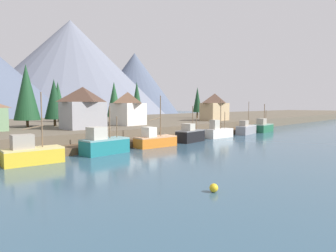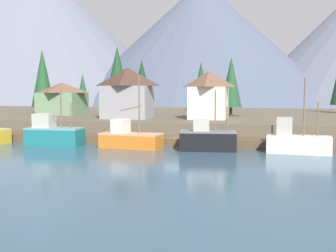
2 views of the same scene
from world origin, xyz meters
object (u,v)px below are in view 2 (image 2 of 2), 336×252
Objects in this scene: house_white at (209,94)px; fishing_boat_orange at (130,138)px; house_green at (62,98)px; fishing_boat_black at (207,139)px; conifer_mid_right at (231,82)px; conifer_back_right at (117,76)px; fishing_boat_teal at (53,134)px; fishing_boat_white at (297,142)px; conifer_centre at (201,84)px; conifer_near_right at (142,83)px; conifer_mid_left at (83,88)px; conifer_far_left at (43,78)px; house_grey at (127,93)px.

fishing_boat_orange is at bearing -113.64° from house_white.
house_white is 27.45m from house_green.
house_white is (-2.04, 16.01, 4.86)m from fishing_boat_black.
conifer_mid_right is (9.61, 24.70, 7.08)m from fishing_boat_orange.
conifer_back_right is (-20.45, 0.25, 1.15)m from conifer_mid_right.
fishing_boat_white is at bearing -1.97° from fishing_boat_teal.
fishing_boat_white is 42.65m from conifer_centre.
conifer_near_right is at bearing 149.00° from house_white.
conifer_centre is (13.09, 14.10, -1.15)m from conifer_back_right.
fishing_boat_white is 0.80× the size of conifer_mid_right.
house_white is 20.21m from conifer_back_right.
conifer_mid_right is (0.56, 24.69, 6.90)m from fishing_boat_black.
house_white is at bearing 131.05° from fishing_boat_white.
house_green is at bearing -76.96° from conifer_mid_left.
conifer_centre is (2.25, 39.05, 7.08)m from fishing_boat_orange.
conifer_mid_right is at bearing -62.83° from conifer_centre.
house_green is at bearing -42.17° from conifer_far_left.
fishing_boat_teal is 1.02× the size of fishing_boat_black.
house_green reaches higher than fishing_boat_black.
conifer_centre reaches higher than house_green.
house_white is at bearing -26.57° from conifer_back_right.
fishing_boat_orange is at bearing -111.27° from conifer_mid_right.
fishing_boat_white is 56.59m from conifer_mid_left.
conifer_mid_right is at bearing -6.27° from conifer_far_left.
conifer_mid_right reaches higher than house_green.
conifer_near_right is at bearing 9.73° from house_green.
conifer_near_right is 15.48m from conifer_mid_right.
conifer_mid_left reaches higher than house_white.
fishing_boat_white is 20.15m from house_white.
fishing_boat_black is at bearing -91.30° from conifer_mid_right.
conifer_mid_right is at bearing 73.33° from house_white.
fishing_boat_teal is at bearing -87.59° from conifer_back_right.
conifer_far_left is (-30.47, -10.18, 1.11)m from conifer_centre.
conifer_back_right is (-19.89, 24.93, 8.05)m from fishing_boat_black.
conifer_centre is at bearing 18.48° from conifer_far_left.
fishing_boat_teal is 26.16m from conifer_back_right.
conifer_back_right is at bearing -44.33° from conifer_mid_left.
conifer_near_right reaches higher than conifer_mid_left.
house_white is 23.60m from conifer_centre.
conifer_far_left is (-37.84, 4.16, 1.12)m from conifer_mid_right.
conifer_near_right is at bearing -37.61° from conifer_mid_left.
house_white reaches higher than fishing_boat_white.
conifer_back_right reaches higher than fishing_boat_orange.
fishing_boat_teal is 0.88× the size of house_grey.
conifer_centre is (-7.36, 14.34, 0.00)m from conifer_mid_right.
house_grey is at bearing 128.68° from fishing_boat_black.
fishing_boat_orange is 41.19m from conifer_far_left.
fishing_boat_orange reaches higher than fishing_boat_black.
conifer_back_right is at bearing 21.71° from house_green.
conifer_mid_right is at bearing 49.43° from fishing_boat_teal.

